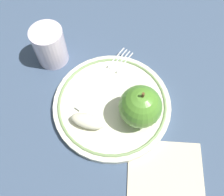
# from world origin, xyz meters

# --- Properties ---
(ground_plane) EXTENTS (2.00, 2.00, 0.00)m
(ground_plane) POSITION_xyz_m (0.00, 0.00, 0.00)
(ground_plane) COLOR #3C4F6A
(plate) EXTENTS (0.24, 0.24, 0.02)m
(plate) POSITION_xyz_m (0.02, -0.01, 0.01)
(plate) COLOR silver
(plate) RESTS_ON ground_plane
(apple_red_whole) EXTENTS (0.08, 0.08, 0.09)m
(apple_red_whole) POSITION_xyz_m (0.02, 0.05, 0.06)
(apple_red_whole) COLOR #518E2D
(apple_red_whole) RESTS_ON plate
(apple_slice_front) EXTENTS (0.04, 0.07, 0.02)m
(apple_slice_front) POSITION_xyz_m (0.08, -0.03, 0.03)
(apple_slice_front) COLOR beige
(apple_slice_front) RESTS_ON plate
(fork) EXTENTS (0.18, 0.04, 0.00)m
(fork) POSITION_xyz_m (-0.02, -0.05, 0.02)
(fork) COLOR silver
(fork) RESTS_ON plate
(drinking_glass) EXTENTS (0.07, 0.07, 0.09)m
(drinking_glass) POSITION_xyz_m (-0.02, -0.19, 0.04)
(drinking_glass) COLOR silver
(drinking_glass) RESTS_ON ground_plane
(napkin_folded) EXTENTS (0.18, 0.18, 0.01)m
(napkin_folded) POSITION_xyz_m (0.10, 0.15, 0.00)
(napkin_folded) COLOR beige
(napkin_folded) RESTS_ON ground_plane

